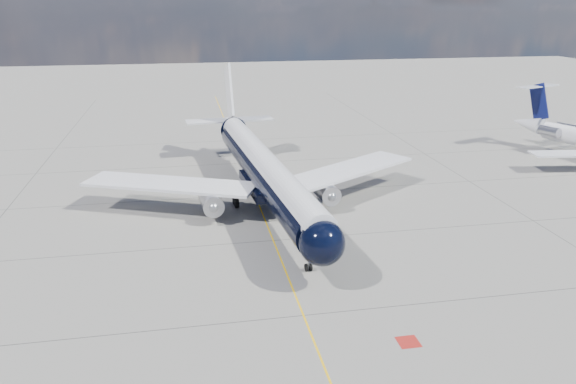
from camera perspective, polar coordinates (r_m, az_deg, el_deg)
name	(u,v)px	position (r m, az deg, el deg)	size (l,w,h in m)	color
ground	(250,183)	(77.36, -3.88, 0.95)	(320.00, 320.00, 0.00)	gray
taxiway_centerline	(255,194)	(72.65, -3.40, -0.24)	(0.16, 160.00, 0.01)	yellow
red_marking	(408,342)	(43.52, 12.12, -14.67)	(1.60, 1.60, 0.01)	maroon
main_airliner	(263,168)	(67.79, -2.60, 2.47)	(42.26, 51.61, 14.90)	black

